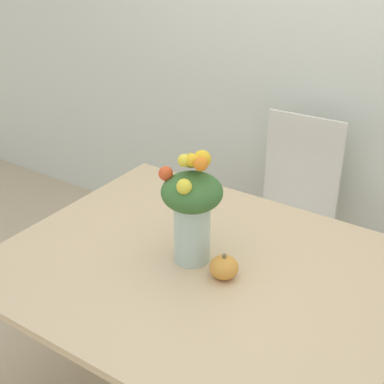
% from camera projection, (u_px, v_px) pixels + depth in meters
% --- Properties ---
extents(wall_back, '(8.00, 0.06, 2.70)m').
position_uv_depth(wall_back, '(341.00, 30.00, 2.53)').
color(wall_back, silver).
rests_on(wall_back, ground_plane).
extents(dining_table, '(1.42, 1.15, 0.72)m').
position_uv_depth(dining_table, '(200.00, 281.00, 1.96)').
color(dining_table, '#D1B284').
rests_on(dining_table, ground_plane).
extents(flower_vase, '(0.22, 0.25, 0.42)m').
position_uv_depth(flower_vase, '(192.00, 210.00, 1.86)').
color(flower_vase, '#B2CCBC').
rests_on(flower_vase, dining_table).
extents(pumpkin, '(0.10, 0.10, 0.09)m').
position_uv_depth(pumpkin, '(224.00, 267.00, 1.83)').
color(pumpkin, gold).
rests_on(pumpkin, dining_table).
extents(dining_chair_near_window, '(0.44, 0.44, 0.97)m').
position_uv_depth(dining_chair_near_window, '(290.00, 212.00, 2.72)').
color(dining_chair_near_window, silver).
rests_on(dining_chair_near_window, ground_plane).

